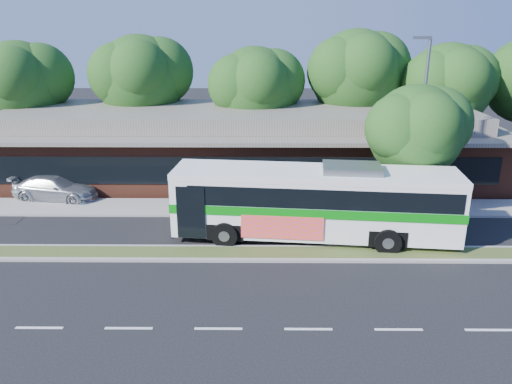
% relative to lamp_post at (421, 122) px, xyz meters
% --- Properties ---
extents(ground, '(120.00, 120.00, 0.00)m').
position_rel_lamp_post_xyz_m(ground, '(-9.56, -6.00, -4.90)').
color(ground, black).
rests_on(ground, ground).
extents(median_strip, '(26.00, 1.10, 0.15)m').
position_rel_lamp_post_xyz_m(median_strip, '(-9.56, -5.40, -4.83)').
color(median_strip, '#3B4C20').
rests_on(median_strip, ground).
extents(sidewalk, '(44.00, 2.60, 0.12)m').
position_rel_lamp_post_xyz_m(sidewalk, '(-9.56, 0.40, -4.84)').
color(sidewalk, gray).
rests_on(sidewalk, ground).
extents(plaza_building, '(33.20, 11.20, 4.45)m').
position_rel_lamp_post_xyz_m(plaza_building, '(-9.56, 6.99, -2.77)').
color(plaza_building, brown).
rests_on(plaza_building, ground).
extents(lamp_post, '(0.93, 0.18, 9.07)m').
position_rel_lamp_post_xyz_m(lamp_post, '(0.00, 0.00, 0.00)').
color(lamp_post, slate).
rests_on(lamp_post, ground).
extents(tree_bg_a, '(6.47, 5.80, 8.63)m').
position_rel_lamp_post_xyz_m(tree_bg_a, '(-24.15, 9.14, 0.97)').
color(tree_bg_a, black).
rests_on(tree_bg_a, ground).
extents(tree_bg_b, '(6.69, 6.00, 9.00)m').
position_rel_lamp_post_xyz_m(tree_bg_b, '(-16.13, 10.14, 1.24)').
color(tree_bg_b, black).
rests_on(tree_bg_b, ground).
extents(tree_bg_c, '(6.24, 5.60, 8.26)m').
position_rel_lamp_post_xyz_m(tree_bg_c, '(-8.16, 9.13, 0.69)').
color(tree_bg_c, black).
rests_on(tree_bg_c, ground).
extents(tree_bg_d, '(6.91, 6.20, 9.37)m').
position_rel_lamp_post_xyz_m(tree_bg_d, '(-1.12, 10.15, 1.52)').
color(tree_bg_d, black).
rests_on(tree_bg_d, ground).
extents(tree_bg_e, '(6.47, 5.80, 8.50)m').
position_rel_lamp_post_xyz_m(tree_bg_e, '(4.85, 9.14, 0.84)').
color(tree_bg_e, black).
rests_on(tree_bg_e, ground).
extents(transit_bus, '(13.21, 4.06, 3.65)m').
position_rel_lamp_post_xyz_m(transit_bus, '(-5.62, -3.61, -2.87)').
color(transit_bus, white).
rests_on(transit_bus, ground).
extents(sedan, '(5.15, 2.75, 1.42)m').
position_rel_lamp_post_xyz_m(sedan, '(-19.92, 1.80, -4.19)').
color(sedan, '#B7BBBE').
rests_on(sedan, ground).
extents(sidewalk_tree, '(5.26, 4.71, 6.87)m').
position_rel_lamp_post_xyz_m(sidewalk_tree, '(-0.08, -0.53, -0.28)').
color(sidewalk_tree, black).
rests_on(sidewalk_tree, ground).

